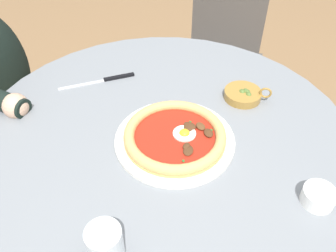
{
  "coord_description": "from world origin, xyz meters",
  "views": [
    {
      "loc": [
        0.63,
        -0.17,
        1.38
      ],
      "look_at": [
        -0.02,
        0.02,
        0.76
      ],
      "focal_mm": 37.91,
      "sensor_mm": 36.0,
      "label": 1
    }
  ],
  "objects_px": {
    "steak_knife": "(108,79)",
    "olive_pan": "(243,94)",
    "pizza_on_plate": "(175,137)",
    "cafe_chair_spare_near": "(221,50)",
    "dining_table": "(163,171)",
    "diner_person": "(3,122)",
    "ramekin_capers": "(319,196)",
    "water_glass": "(106,248)"
  },
  "relations": [
    {
      "from": "steak_knife",
      "to": "olive_pan",
      "type": "relative_size",
      "value": 1.92
    },
    {
      "from": "pizza_on_plate",
      "to": "steak_knife",
      "type": "distance_m",
      "value": 0.33
    },
    {
      "from": "pizza_on_plate",
      "to": "steak_knife",
      "type": "bearing_deg",
      "value": -159.32
    },
    {
      "from": "steak_knife",
      "to": "cafe_chair_spare_near",
      "type": "relative_size",
      "value": 0.28
    },
    {
      "from": "dining_table",
      "to": "pizza_on_plate",
      "type": "distance_m",
      "value": 0.17
    },
    {
      "from": "pizza_on_plate",
      "to": "diner_person",
      "type": "distance_m",
      "value": 0.79
    },
    {
      "from": "steak_knife",
      "to": "ramekin_capers",
      "type": "relative_size",
      "value": 3.28
    },
    {
      "from": "water_glass",
      "to": "steak_knife",
      "type": "distance_m",
      "value": 0.57
    },
    {
      "from": "water_glass",
      "to": "steak_knife",
      "type": "bearing_deg",
      "value": 170.55
    },
    {
      "from": "dining_table",
      "to": "water_glass",
      "type": "distance_m",
      "value": 0.4
    },
    {
      "from": "diner_person",
      "to": "cafe_chair_spare_near",
      "type": "relative_size",
      "value": 1.35
    },
    {
      "from": "dining_table",
      "to": "ramekin_capers",
      "type": "distance_m",
      "value": 0.42
    },
    {
      "from": "water_glass",
      "to": "olive_pan",
      "type": "relative_size",
      "value": 0.76
    },
    {
      "from": "ramekin_capers",
      "to": "diner_person",
      "type": "xyz_separation_m",
      "value": [
        -0.79,
        -0.74,
        -0.28
      ]
    },
    {
      "from": "water_glass",
      "to": "olive_pan",
      "type": "height_order",
      "value": "water_glass"
    },
    {
      "from": "pizza_on_plate",
      "to": "steak_knife",
      "type": "height_order",
      "value": "pizza_on_plate"
    },
    {
      "from": "water_glass",
      "to": "ramekin_capers",
      "type": "height_order",
      "value": "water_glass"
    },
    {
      "from": "steak_knife",
      "to": "olive_pan",
      "type": "xyz_separation_m",
      "value": [
        0.19,
        0.35,
        0.01
      ]
    },
    {
      "from": "olive_pan",
      "to": "steak_knife",
      "type": "bearing_deg",
      "value": -119.01
    },
    {
      "from": "steak_knife",
      "to": "cafe_chair_spare_near",
      "type": "xyz_separation_m",
      "value": [
        -0.45,
        0.59,
        -0.26
      ]
    },
    {
      "from": "cafe_chair_spare_near",
      "to": "steak_knife",
      "type": "bearing_deg",
      "value": -52.4
    },
    {
      "from": "dining_table",
      "to": "steak_knife",
      "type": "distance_m",
      "value": 0.32
    },
    {
      "from": "ramekin_capers",
      "to": "olive_pan",
      "type": "bearing_deg",
      "value": 179.46
    },
    {
      "from": "pizza_on_plate",
      "to": "ramekin_capers",
      "type": "xyz_separation_m",
      "value": [
        0.26,
        0.23,
        0.0
      ]
    },
    {
      "from": "dining_table",
      "to": "ramekin_capers",
      "type": "height_order",
      "value": "ramekin_capers"
    },
    {
      "from": "ramekin_capers",
      "to": "water_glass",
      "type": "bearing_deg",
      "value": -89.91
    },
    {
      "from": "dining_table",
      "to": "olive_pan",
      "type": "relative_size",
      "value": 8.25
    },
    {
      "from": "water_glass",
      "to": "cafe_chair_spare_near",
      "type": "relative_size",
      "value": 0.11
    },
    {
      "from": "pizza_on_plate",
      "to": "olive_pan",
      "type": "distance_m",
      "value": 0.26
    },
    {
      "from": "steak_knife",
      "to": "pizza_on_plate",
      "type": "bearing_deg",
      "value": 20.68
    },
    {
      "from": "diner_person",
      "to": "olive_pan",
      "type": "bearing_deg",
      "value": 60.46
    },
    {
      "from": "dining_table",
      "to": "cafe_chair_spare_near",
      "type": "height_order",
      "value": "cafe_chair_spare_near"
    },
    {
      "from": "ramekin_capers",
      "to": "olive_pan",
      "type": "distance_m",
      "value": 0.37
    },
    {
      "from": "pizza_on_plate",
      "to": "olive_pan",
      "type": "relative_size",
      "value": 2.48
    },
    {
      "from": "ramekin_capers",
      "to": "olive_pan",
      "type": "relative_size",
      "value": 0.59
    },
    {
      "from": "olive_pan",
      "to": "diner_person",
      "type": "relative_size",
      "value": 0.11
    },
    {
      "from": "pizza_on_plate",
      "to": "cafe_chair_spare_near",
      "type": "distance_m",
      "value": 0.93
    },
    {
      "from": "olive_pan",
      "to": "diner_person",
      "type": "bearing_deg",
      "value": -119.54
    },
    {
      "from": "pizza_on_plate",
      "to": "water_glass",
      "type": "bearing_deg",
      "value": -39.21
    },
    {
      "from": "water_glass",
      "to": "steak_knife",
      "type": "relative_size",
      "value": 0.4
    },
    {
      "from": "olive_pan",
      "to": "cafe_chair_spare_near",
      "type": "bearing_deg",
      "value": 160.03
    },
    {
      "from": "diner_person",
      "to": "pizza_on_plate",
      "type": "bearing_deg",
      "value": 43.63
    }
  ]
}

